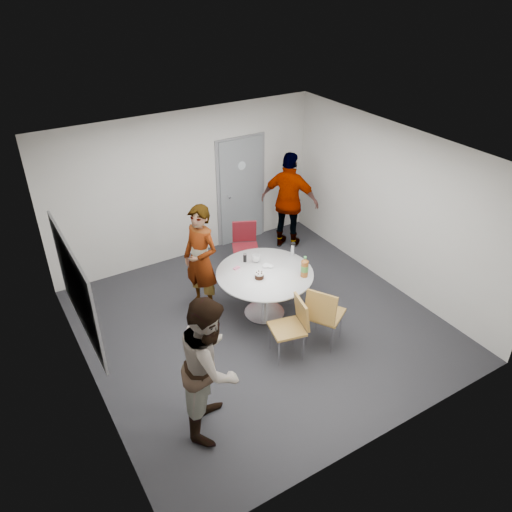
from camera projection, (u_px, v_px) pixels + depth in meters
floor at (260, 324)px, 7.64m from camera, size 5.00×5.00×0.00m
ceiling at (261, 156)px, 6.25m from camera, size 5.00×5.00×0.00m
wall_back at (186, 187)px, 8.77m from camera, size 5.00×0.00×5.00m
wall_left at (79, 304)px, 5.84m from camera, size 0.00×5.00×5.00m
wall_right at (392, 208)px, 8.05m from camera, size 0.00×5.00×5.00m
wall_front at (388, 354)px, 5.12m from camera, size 5.00×0.00×5.00m
door at (241, 191)px, 9.42m from camera, size 1.02×0.17×2.12m
whiteboard at (76, 288)px, 5.95m from camera, size 0.04×1.90×1.25m
table at (267, 278)px, 7.55m from camera, size 1.47×1.47×1.10m
chair_near_left at (294, 322)px, 6.80m from camera, size 0.56×0.52×0.92m
chair_near_right at (323, 312)px, 6.93m from camera, size 0.67×0.65×0.98m
chair_far at (245, 242)px, 8.69m from camera, size 0.59×0.61×0.92m
person_main at (201, 260)px, 7.57m from camera, size 0.62×0.75×1.77m
person_left at (211, 365)px, 5.61m from camera, size 1.08×1.12×1.81m
person_right at (290, 202)px, 9.23m from camera, size 1.04×1.15×1.88m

